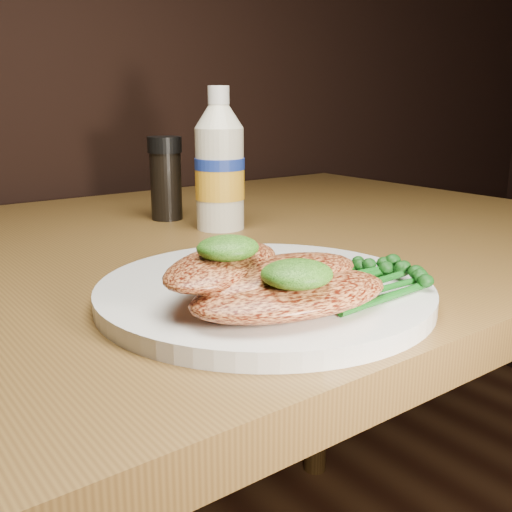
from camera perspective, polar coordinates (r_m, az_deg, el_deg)
dining_table at (r=0.92m, az=-5.11°, el=-21.59°), size 1.20×0.80×0.75m
plate at (r=0.52m, az=0.81°, el=-3.43°), size 0.29×0.29×0.02m
chicken_front at (r=0.45m, az=3.42°, el=-3.67°), size 0.18×0.11×0.03m
chicken_mid at (r=0.47m, az=2.13°, el=-1.82°), size 0.16×0.08×0.02m
chicken_back at (r=0.47m, az=-3.22°, el=-0.87°), size 0.16×0.13×0.02m
pesto_front at (r=0.43m, az=3.95°, el=-1.74°), size 0.07×0.06×0.02m
pesto_back at (r=0.46m, az=-2.73°, el=0.78°), size 0.05×0.05×0.02m
broccolini_bundle at (r=0.51m, az=9.28°, el=-2.11°), size 0.16×0.15×0.02m
mayo_bottle at (r=0.80m, az=-3.53°, el=9.29°), size 0.08×0.08×0.19m
pepper_grinder at (r=0.88m, az=-8.67°, el=7.37°), size 0.06×0.06×0.12m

